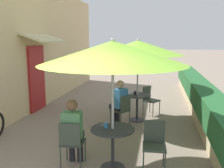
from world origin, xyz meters
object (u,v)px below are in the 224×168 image
Objects in this scene: patio_umbrella_near at (113,53)px; coffee_cup_near at (106,125)px; coffee_cup_mid at (135,93)px; cafe_chair_near_right at (154,142)px; patio_table_near at (113,140)px; cafe_chair_mid_left at (122,108)px; patio_table_mid at (137,102)px; cafe_chair_mid_right at (150,98)px; cafe_chair_near_left at (72,141)px; seated_patron_near_left at (73,129)px; seated_patron_mid_left at (119,101)px; patio_umbrella_mid at (138,48)px.

patio_umbrella_near reaches higher than coffee_cup_near.
patio_umbrella_near is 27.67× the size of coffee_cup_mid.
cafe_chair_near_right is at bearing -77.41° from coffee_cup_mid.
cafe_chair_near_right is at bearing 6.72° from coffee_cup_near.
coffee_cup_mid is (0.10, 2.89, -1.27)m from patio_umbrella_near.
patio_table_near is 0.89× the size of cafe_chair_mid_left.
patio_umbrella_near reaches higher than patio_table_mid.
cafe_chair_near_right is 1.00× the size of cafe_chair_mid_right.
coffee_cup_mid is at bearing -80.57° from cafe_chair_near_right.
cafe_chair_near_left reaches higher than patio_table_mid.
patio_table_mid is (0.90, 2.93, 0.03)m from cafe_chair_near_left.
seated_patron_near_left is 1.47m from cafe_chair_near_right.
patio_table_near is 8.62× the size of coffee_cup_near.
seated_patron_near_left is at bearing 90.00° from cafe_chair_near_left.
patio_table_near is 0.31× the size of patio_umbrella_near.
cafe_chair_mid_right reaches higher than coffee_cup_near.
seated_patron_mid_left reaches higher than patio_table_near.
coffee_cup_mid is (-0.07, 0.07, -1.27)m from patio_umbrella_mid.
patio_umbrella_mid is 2.86× the size of cafe_chair_mid_right.
seated_patron_mid_left is (-0.42, -0.60, 0.14)m from patio_table_mid.
patio_umbrella_mid is at bearing -44.99° from coffee_cup_mid.
cafe_chair_near_right is 9.67× the size of coffee_cup_mid.
cafe_chair_mid_left is (0.58, 2.16, -0.17)m from seated_patron_near_left.
cafe_chair_mid_left is at bearing -70.05° from cafe_chair_near_right.
patio_table_mid is (0.30, 2.80, -0.25)m from coffee_cup_near.
seated_patron_mid_left is at bearing 74.55° from seated_patron_near_left.
cafe_chair_near_right is at bearing 36.20° from cafe_chair_mid_right.
seated_patron_mid_left is at bearing -68.48° from cafe_chair_near_right.
coffee_cup_mid is (0.83, 2.89, 0.11)m from seated_patron_near_left.
cafe_chair_mid_left and cafe_chair_mid_right have the same top height.
patio_table_mid is (-0.55, 2.70, 0.03)m from cafe_chair_near_right.
patio_table_near is 1.53m from patio_umbrella_near.
patio_umbrella_near is at bearing -93.58° from patio_umbrella_mid.
patio_umbrella_mid reaches higher than patio_table_near.
seated_patron_mid_left is 1.44× the size of cafe_chair_mid_right.
cafe_chair_near_left and cafe_chair_mid_right have the same top height.
cafe_chair_mid_right is at bearing 79.72° from coffee_cup_near.
patio_table_near is 2.24m from seated_patron_mid_left.
patio_table_near is 1.00× the size of patio_table_mid.
seated_patron_near_left is at bearing -107.79° from patio_umbrella_mid.
cafe_chair_near_right is 2.75m from patio_table_mid.
patio_umbrella_near is 3.21m from patio_table_mid.
patio_umbrella_mid reaches higher than seated_patron_near_left.
patio_umbrella_mid is (0.18, 2.82, 1.53)m from patio_table_near.
coffee_cup_mid is at bearing 4.96° from seated_patron_mid_left.
patio_table_near is at bearing 6.00° from cafe_chair_near_right.
cafe_chair_mid_right is (0.50, 3.47, -1.55)m from patio_umbrella_near.
cafe_chair_near_left is at bearing -107.04° from patio_table_mid.
cafe_chair_mid_right is (0.65, 1.31, 0.00)m from cafe_chair_mid_left.
patio_umbrella_mid reaches higher than coffee_cup_mid.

